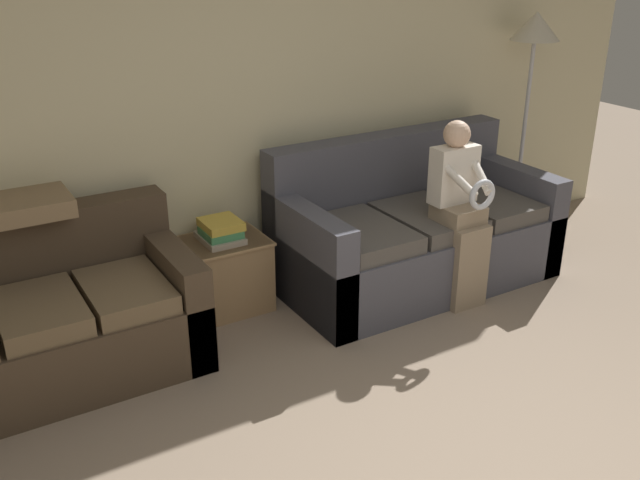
# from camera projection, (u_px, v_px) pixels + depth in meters

# --- Properties ---
(wall_back) EXTENTS (6.90, 0.06, 2.55)m
(wall_back) POSITION_uv_depth(u_px,v_px,m) (243.00, 103.00, 4.56)
(wall_back) COLOR beige
(wall_back) RESTS_ON ground_plane
(couch_main) EXTENTS (1.91, 0.95, 0.99)m
(couch_main) POSITION_uv_depth(u_px,v_px,m) (413.00, 234.00, 4.97)
(couch_main) COLOR #4C4C56
(couch_main) RESTS_ON ground_plane
(couch_side) EXTENTS (1.68, 0.86, 0.86)m
(couch_side) POSITION_uv_depth(u_px,v_px,m) (38.00, 326.00, 3.87)
(couch_side) COLOR #473828
(couch_side) RESTS_ON ground_plane
(child_left_seated) EXTENTS (0.31, 0.38, 1.21)m
(child_left_seated) POSITION_uv_depth(u_px,v_px,m) (461.00, 207.00, 4.55)
(child_left_seated) COLOR gray
(child_left_seated) RESTS_ON ground_plane
(side_shelf) EXTENTS (0.57, 0.44, 0.48)m
(side_shelf) POSITION_uv_depth(u_px,v_px,m) (222.00, 274.00, 4.60)
(side_shelf) COLOR #9E7A51
(side_shelf) RESTS_ON ground_plane
(book_stack) EXTENTS (0.25, 0.31, 0.14)m
(book_stack) POSITION_uv_depth(u_px,v_px,m) (221.00, 231.00, 4.48)
(book_stack) COLOR gray
(book_stack) RESTS_ON side_shelf
(floor_lamp) EXTENTS (0.36, 0.36, 1.75)m
(floor_lamp) POSITION_uv_depth(u_px,v_px,m) (534.00, 44.00, 5.32)
(floor_lamp) COLOR #2D2B28
(floor_lamp) RESTS_ON ground_plane
(throw_pillow) EXTENTS (0.45, 0.45, 0.10)m
(throw_pillow) POSITION_uv_depth(u_px,v_px,m) (26.00, 204.00, 3.89)
(throw_pillow) COLOR #846B4C
(throw_pillow) RESTS_ON couch_side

